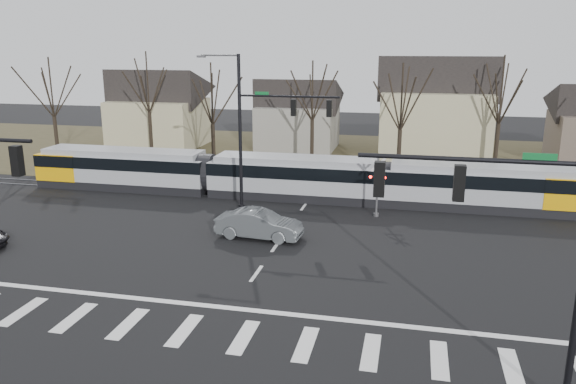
# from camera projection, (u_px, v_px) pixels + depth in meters

# --- Properties ---
(ground) EXTENTS (140.00, 140.00, 0.00)m
(ground) POSITION_uv_depth(u_px,v_px,m) (244.00, 291.00, 25.32)
(ground) COLOR black
(grass_verge) EXTENTS (140.00, 28.00, 0.01)m
(grass_verge) POSITION_uv_depth(u_px,v_px,m) (339.00, 157.00, 55.51)
(grass_verge) COLOR #38331E
(grass_verge) RESTS_ON ground
(crosswalk) EXTENTS (27.00, 2.60, 0.01)m
(crosswalk) POSITION_uv_depth(u_px,v_px,m) (214.00, 334.00, 21.54)
(crosswalk) COLOR silver
(crosswalk) RESTS_ON ground
(stop_line) EXTENTS (28.00, 0.35, 0.01)m
(stop_line) POSITION_uv_depth(u_px,v_px,m) (232.00, 308.00, 23.62)
(stop_line) COLOR silver
(stop_line) RESTS_ON ground
(lane_dashes) EXTENTS (0.18, 30.00, 0.01)m
(lane_dashes) POSITION_uv_depth(u_px,v_px,m) (309.00, 199.00, 40.41)
(lane_dashes) COLOR silver
(lane_dashes) RESTS_ON ground
(rail_pair) EXTENTS (90.00, 1.52, 0.06)m
(rail_pair) POSITION_uv_depth(u_px,v_px,m) (309.00, 199.00, 40.22)
(rail_pair) COLOR #59595E
(rail_pair) RESTS_ON ground
(tram) EXTENTS (39.90, 2.96, 3.02)m
(tram) POSITION_uv_depth(u_px,v_px,m) (293.00, 176.00, 40.25)
(tram) COLOR gray
(tram) RESTS_ON ground
(sedan) EXTENTS (2.41, 5.18, 1.63)m
(sedan) POSITION_uv_depth(u_px,v_px,m) (259.00, 224.00, 32.05)
(sedan) COLOR #525659
(sedan) RESTS_ON ground
(signal_pole_near_right) EXTENTS (6.72, 0.44, 8.00)m
(signal_pole_near_right) POSITION_uv_depth(u_px,v_px,m) (515.00, 244.00, 16.19)
(signal_pole_near_right) COLOR black
(signal_pole_near_right) RESTS_ON ground
(signal_pole_far) EXTENTS (9.28, 0.44, 10.20)m
(signal_pole_far) POSITION_uv_depth(u_px,v_px,m) (264.00, 126.00, 36.17)
(signal_pole_far) COLOR black
(signal_pole_far) RESTS_ON ground
(rail_crossing_signal) EXTENTS (1.08, 0.36, 4.00)m
(rail_crossing_signal) POSITION_uv_depth(u_px,v_px,m) (377.00, 188.00, 35.85)
(rail_crossing_signal) COLOR #59595B
(rail_crossing_signal) RESTS_ON ground
(tree_row) EXTENTS (59.20, 7.20, 10.00)m
(tree_row) POSITION_uv_depth(u_px,v_px,m) (354.00, 114.00, 48.15)
(tree_row) COLOR black
(tree_row) RESTS_ON ground
(house_a) EXTENTS (9.72, 8.64, 8.60)m
(house_a) POSITION_uv_depth(u_px,v_px,m) (158.00, 105.00, 60.51)
(house_a) COLOR tan
(house_a) RESTS_ON ground
(house_b) EXTENTS (8.64, 7.56, 7.65)m
(house_b) POSITION_uv_depth(u_px,v_px,m) (298.00, 111.00, 59.34)
(house_b) COLOR gray
(house_b) RESTS_ON ground
(house_c) EXTENTS (10.80, 8.64, 10.10)m
(house_c) POSITION_uv_depth(u_px,v_px,m) (436.00, 105.00, 53.21)
(house_c) COLOR tan
(house_c) RESTS_ON ground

